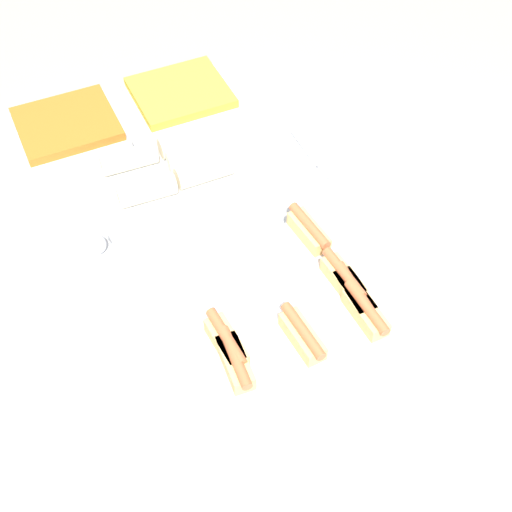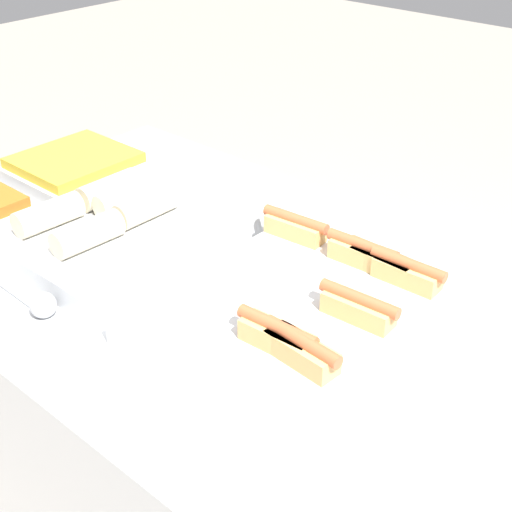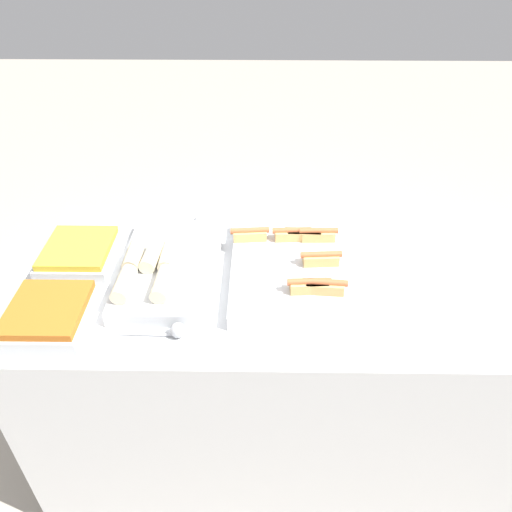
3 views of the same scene
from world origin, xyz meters
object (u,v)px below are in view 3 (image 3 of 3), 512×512
(tray_hotdogs, at_px, (287,266))
(serving_spoon_far, at_px, (196,222))
(tray_wraps, at_px, (167,268))
(tray_side_back, at_px, (79,253))
(serving_spoon_near, at_px, (174,331))
(tray_side_front, at_px, (49,315))

(tray_hotdogs, xyz_separation_m, serving_spoon_far, (-0.35, 0.29, -0.01))
(tray_hotdogs, bearing_deg, tray_wraps, -177.61)
(tray_wraps, height_order, tray_side_back, tray_wraps)
(serving_spoon_near, height_order, serving_spoon_far, same)
(tray_wraps, bearing_deg, tray_side_front, -143.42)
(tray_wraps, distance_m, tray_side_back, 0.33)
(tray_wraps, xyz_separation_m, tray_side_front, (-0.33, -0.24, 0.00))
(tray_side_back, bearing_deg, serving_spoon_near, -43.15)
(tray_hotdogs, xyz_separation_m, tray_wraps, (-0.42, -0.02, 0.00))
(tray_side_front, bearing_deg, tray_hotdogs, 19.22)
(tray_side_front, bearing_deg, serving_spoon_far, 54.67)
(tray_hotdogs, height_order, serving_spoon_near, tray_hotdogs)
(serving_spoon_near, bearing_deg, tray_wraps, 102.67)
(tray_side_front, relative_size, serving_spoon_far, 1.30)
(serving_spoon_near, bearing_deg, serving_spoon_far, 89.87)
(tray_wraps, relative_size, tray_side_front, 1.97)
(tray_hotdogs, xyz_separation_m, serving_spoon_near, (-0.35, -0.31, -0.01))
(serving_spoon_far, bearing_deg, tray_side_front, -125.33)
(tray_hotdogs, xyz_separation_m, tray_side_back, (-0.74, 0.06, 0.00))
(tray_side_back, relative_size, serving_spoon_near, 1.33)
(tray_side_front, distance_m, tray_side_back, 0.32)
(serving_spoon_near, bearing_deg, tray_side_back, 136.85)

